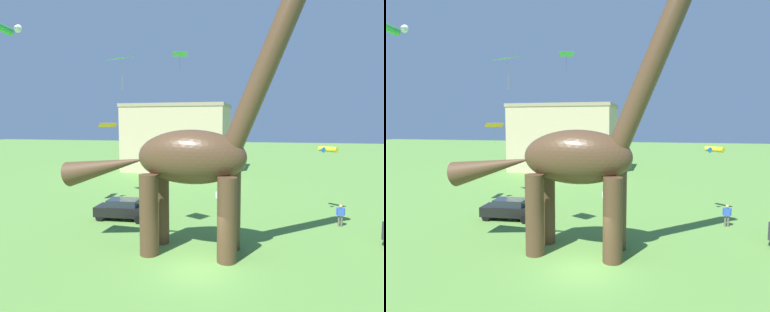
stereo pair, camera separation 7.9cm
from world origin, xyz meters
TOP-DOWN VIEW (x-y plane):
  - ground_plane at (0.00, 0.00)m, footprint 240.00×240.00m
  - dinosaur_sculpture at (-0.87, 2.30)m, footprint 14.29×3.03m
  - parked_sedan_left at (-7.29, 7.40)m, footprint 4.33×2.11m
  - person_watching_child at (-0.83, 12.76)m, footprint 0.59×0.26m
  - person_far_spectator at (8.35, 9.28)m, footprint 0.59×0.26m
  - kite_drifting at (-4.98, 2.58)m, footprint 1.90×1.72m
  - kite_far_left at (-12.52, 15.19)m, footprint 2.13×2.06m
  - kite_mid_center at (7.78, 12.57)m, footprint 1.58×1.60m
  - kite_apex at (-15.75, 5.83)m, footprint 1.86×2.10m
  - kite_near_high at (-5.32, 16.31)m, footprint 1.67×1.49m
  - background_building_block at (-10.84, 34.65)m, footprint 15.75×9.14m

SIDE VIEW (x-z plane):
  - ground_plane at x=0.00m, z-range 0.00..0.00m
  - parked_sedan_left at x=-7.29m, z-range 0.03..1.58m
  - person_far_spectator at x=8.35m, z-range 0.17..1.74m
  - person_watching_child at x=-0.83m, z-range 0.17..1.75m
  - background_building_block at x=-10.84m, z-range 0.01..10.26m
  - kite_mid_center at x=7.78m, z-range 4.99..5.44m
  - dinosaur_sculpture at x=-0.87m, z-range -2.07..12.87m
  - kite_far_left at x=-12.52m, z-range 6.01..8.21m
  - kite_drifting at x=-4.98m, z-range 10.03..11.95m
  - kite_near_high at x=-5.32m, z-range 13.08..14.79m
  - kite_apex at x=-15.75m, z-range 13.94..14.54m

